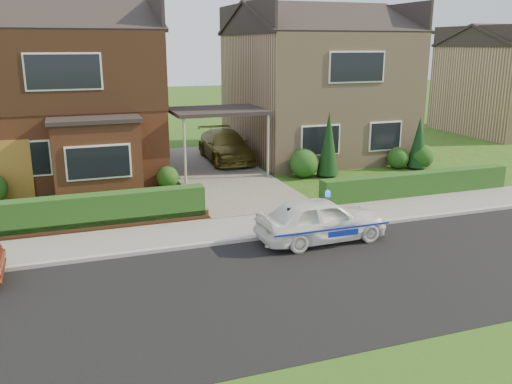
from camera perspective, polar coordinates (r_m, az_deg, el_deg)
name	(u,v)px	position (r m, az deg, el deg)	size (l,w,h in m)	color
ground	(345,277)	(13.15, 9.31, -8.85)	(120.00, 120.00, 0.00)	#214D14
road	(345,277)	(13.15, 9.31, -8.85)	(60.00, 6.00, 0.02)	black
kerb	(293,234)	(15.66, 3.96, -4.41)	(60.00, 0.16, 0.12)	#9E9993
sidewalk	(280,223)	(16.57, 2.51, -3.29)	(60.00, 2.00, 0.10)	slate
driveway	(218,173)	(22.86, -3.99, 1.96)	(3.80, 12.00, 0.12)	#666059
house_left	(64,82)	(24.39, -19.54, 10.89)	(7.50, 9.53, 7.25)	brown
house_right	(315,79)	(27.16, 6.20, 11.72)	(7.50, 8.06, 7.25)	tan
carport_link	(217,112)	(22.36, -4.08, 8.41)	(3.80, 3.00, 2.77)	black
dwarf_wall	(79,228)	(16.56, -18.12, -3.60)	(7.70, 0.25, 0.36)	brown
hedge_left	(79,232)	(16.76, -18.09, -4.03)	(7.50, 0.55, 0.90)	#123A15
hedge_right	(415,197)	(20.39, 16.44, -0.48)	(7.50, 0.55, 0.80)	#123A15
shrub_left_mid	(125,176)	(20.38, -13.59, 1.63)	(1.32, 1.32, 1.32)	#123A15
shrub_left_near	(168,177)	(20.93, -9.29, 1.55)	(0.84, 0.84, 0.84)	#123A15
shrub_right_near	(304,163)	(22.35, 5.05, 3.04)	(1.20, 1.20, 1.20)	#123A15
shrub_right_mid	(398,158)	(24.70, 14.72, 3.49)	(0.96, 0.96, 0.96)	#123A15
shrub_right_far	(421,156)	(25.02, 17.01, 3.61)	(1.08, 1.08, 1.08)	#123A15
conifer_a	(328,146)	(22.47, 7.63, 4.85)	(0.90, 0.90, 2.60)	black
conifer_b	(419,144)	(24.80, 16.74, 4.85)	(0.90, 0.90, 2.20)	black
neighbour_right	(510,90)	(37.14, 25.18, 9.69)	(6.50, 7.00, 5.20)	tan
police_car	(321,220)	(15.14, 6.87, -2.93)	(3.37, 3.71, 1.41)	white
driveway_car	(226,146)	(25.11, -3.22, 4.89)	(1.88, 4.64, 1.35)	brown
potted_plant_a	(144,209)	(17.31, -11.69, -1.72)	(0.37, 0.25, 0.71)	gray
potted_plant_b	(141,202)	(17.94, -12.04, -1.04)	(0.34, 0.42, 0.77)	gray
potted_plant_c	(120,206)	(17.51, -14.09, -1.42)	(0.48, 0.48, 0.86)	gray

